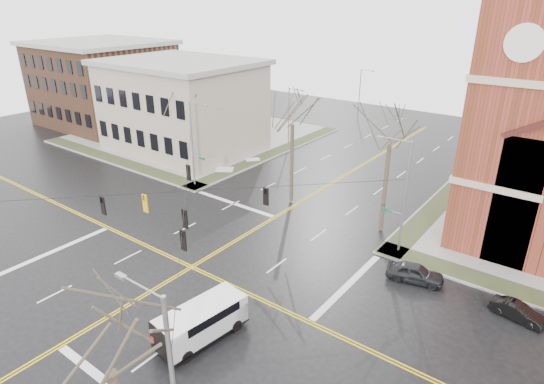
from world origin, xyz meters
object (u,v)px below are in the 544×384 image
Objects in this scene: signal_pole_nw at (193,141)px; tree_nw_far at (185,107)px; tree_se at (109,360)px; signal_pole_ne at (403,194)px; streetlight_north_a at (290,116)px; parked_car_b at (517,311)px; tree_ne at (390,139)px; streetlight_north_b at (360,92)px; cargo_van at (205,318)px; parked_car_a at (415,273)px; tree_nw_near at (293,119)px.

tree_nw_far is at bearing 146.09° from signal_pole_nw.
tree_nw_far is 0.94× the size of tree_se.
streetlight_north_a is (-21.97, 16.50, -0.48)m from signal_pole_ne.
tree_nw_far is at bearing 90.95° from parked_car_b.
tree_ne is (20.14, 2.58, 3.23)m from signal_pole_nw.
tree_se reaches higher than tree_ne.
signal_pole_nw is 36.51m from streetlight_north_b.
tree_nw_far reaches higher than streetlight_north_b.
signal_pole_ne is 0.85× the size of tree_nw_far.
signal_pole_ne is 27.48m from streetlight_north_a.
cargo_van is at bearing -42.90° from signal_pole_nw.
tree_se reaches higher than parked_car_a.
tree_se is at bearing 167.58° from parked_car_b.
tree_ne is at bearing 89.78° from cargo_van.
streetlight_north_b reaches higher than parked_car_a.
signal_pole_ne is 0.78× the size of tree_nw_near.
tree_nw_far is at bearing -178.11° from tree_nw_near.
tree_se reaches higher than signal_pole_nw.
tree_ne reaches higher than parked_car_b.
parked_car_b is at bearing -26.46° from tree_ne.
tree_nw_near is at bearing 117.95° from cargo_van.
signal_pole_nw is 1.12× the size of streetlight_north_a.
signal_pole_nw is at bearing 69.36° from parked_car_a.
parked_car_b is (14.54, 12.91, -0.73)m from cargo_van.
parked_car_b is 36.53m from tree_nw_far.
streetlight_north_b is at bearing 90.00° from streetlight_north_a.
tree_nw_far reaches higher than signal_pole_ne.
signal_pole_ne is 1.12× the size of streetlight_north_a.
streetlight_north_b is 65.89m from tree_se.
parked_car_a is at bearing -47.95° from tree_ne.
tree_se is (0.29, -25.41, 3.23)m from signal_pole_ne.
tree_nw_near is at bearing 167.32° from signal_pole_ne.
tree_nw_far is (-4.04, -14.24, 3.20)m from streetlight_north_a.
tree_nw_near reaches higher than cargo_van.
signal_pole_nw reaches higher than streetlight_north_a.
parked_car_b is at bearing -32.31° from streetlight_north_a.
streetlight_north_b is at bearing 109.78° from tree_se.
streetlight_north_b is at bearing 119.86° from tree_ne.
parked_car_a is at bearing 66.77° from cargo_van.
streetlight_north_b is at bearing 121.05° from signal_pole_ne.
streetlight_north_b is (-21.97, 36.50, -0.48)m from signal_pole_ne.
signal_pole_nw reaches higher than parked_car_b.
tree_ne is at bearing 28.57° from parked_car_a.
tree_ne reaches higher than signal_pole_nw.
tree_ne is (19.47, -13.92, 3.71)m from streetlight_north_a.
tree_ne is at bearing 134.09° from signal_pole_ne.
cargo_van is at bearing -72.33° from streetlight_north_b.
tree_ne is at bearing 73.47° from parked_car_b.
tree_nw_far is at bearing 175.03° from signal_pole_ne.
cargo_van is (16.80, -52.74, -3.21)m from streetlight_north_b.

